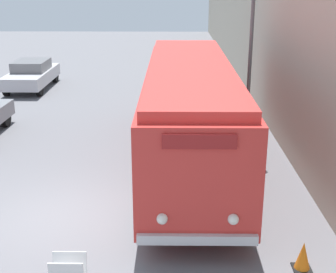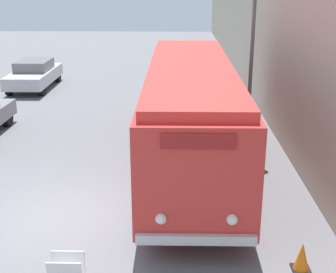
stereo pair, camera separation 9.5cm
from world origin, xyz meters
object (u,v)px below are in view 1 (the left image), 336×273
(streetlamp, at_px, (252,21))
(parked_car_mid, at_px, (32,74))
(vintage_bus, at_px, (189,109))
(traffic_cone, at_px, (303,256))

(streetlamp, distance_m, parked_car_mid, 13.24)
(vintage_bus, relative_size, streetlamp, 1.69)
(streetlamp, relative_size, parked_car_mid, 1.41)
(parked_car_mid, height_order, traffic_cone, parked_car_mid)
(vintage_bus, relative_size, traffic_cone, 18.17)
(parked_car_mid, xyz_separation_m, traffic_cone, (9.75, -15.57, -0.45))
(vintage_bus, xyz_separation_m, parked_car_mid, (-7.70, 10.17, -1.02))
(parked_car_mid, bearing_deg, streetlamp, -40.71)
(traffic_cone, bearing_deg, parked_car_mid, 122.06)
(streetlamp, distance_m, traffic_cone, 8.16)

